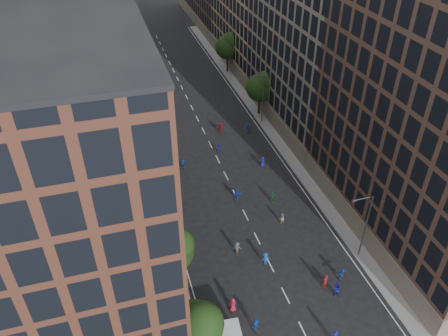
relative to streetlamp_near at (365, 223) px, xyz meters
name	(u,v)px	position (x,y,z in m)	size (l,w,h in m)	color
ground	(211,146)	(-10.37, 28.00, -5.17)	(240.00, 240.00, 0.00)	black
sidewalk_left	(132,134)	(-22.37, 35.50, -5.09)	(4.00, 105.00, 0.15)	slate
sidewalk_right	(264,114)	(1.63, 35.50, -5.09)	(4.00, 105.00, 0.15)	slate
bldg_left_a	(75,213)	(-29.37, -1.00, 9.83)	(14.00, 22.00, 30.00)	#522C1F
bldg_left_b	(69,74)	(-29.37, 23.00, 11.83)	(14.00, 26.00, 34.00)	#988163
bldg_left_c	(72,37)	(-29.37, 46.00, 8.83)	(14.00, 20.00, 28.00)	#522C1F
bldg_right_a	(445,98)	(8.63, 3.00, 12.83)	(14.00, 30.00, 36.00)	#4D3429
bldg_right_b	(319,27)	(8.63, 32.00, 11.33)	(14.00, 28.00, 33.00)	#6F675C
tree_left_0	(195,328)	(-21.38, -8.15, 0.79)	(5.20, 5.20, 8.83)	black
tree_left_1	(173,249)	(-21.39, 1.86, 0.38)	(4.80, 4.80, 8.21)	black
tree_left_2	(154,176)	(-21.36, 13.83, 1.19)	(5.60, 5.60, 9.45)	black
tree_left_3	(140,125)	(-21.38, 27.85, 0.65)	(5.00, 5.00, 8.58)	black
tree_left_4	(128,80)	(-21.37, 43.84, 0.93)	(5.40, 5.40, 9.08)	black
tree_left_5	(119,51)	(-21.39, 59.86, 0.51)	(4.80, 4.80, 8.33)	black
tree_right_a	(261,86)	(1.02, 35.85, 0.46)	(5.00, 5.00, 8.39)	black
tree_right_b	(228,45)	(1.02, 55.85, 0.79)	(5.20, 5.20, 8.83)	black
streetlamp_near	(365,223)	(0.00, 0.00, 0.00)	(2.64, 0.22, 9.06)	#595B60
streetlamp_far	(262,96)	(0.00, 33.00, 0.00)	(2.64, 0.22, 9.06)	#595B60
skater_2	(336,289)	(-5.15, -4.37, -4.30)	(0.84, 0.66, 1.74)	#1615AF
skater_3	(265,259)	(-10.94, 1.83, -4.32)	(1.10, 0.63, 1.70)	#1548AA
skater_4	(256,325)	(-14.94, -6.12, -4.23)	(1.10, 0.46, 1.87)	#1547AF
skater_5	(342,274)	(-3.55, -2.64, -4.37)	(1.48, 0.47, 1.60)	#154AB0
skater_6	(233,305)	(-16.43, -3.20, -4.27)	(0.88, 0.57, 1.79)	#AA1C3A
skater_7	(325,281)	(-5.84, -3.10, -4.24)	(0.67, 0.44, 1.85)	maroon
skater_8	(282,219)	(-6.41, 7.72, -4.42)	(0.73, 0.57, 1.50)	#AEAEAA
skater_9	(237,248)	(-13.53, 4.38, -4.33)	(1.08, 0.62, 1.68)	#494A4F
skater_10	(272,197)	(-5.99, 12.12, -4.39)	(0.92, 0.38, 1.57)	#1F693C
skater_11	(237,195)	(-10.51, 13.86, -4.34)	(1.54, 0.49, 1.66)	#1537AB
skater_12	(262,162)	(-4.36, 20.31, -4.35)	(0.80, 0.52, 1.64)	#1A14A5
skater_13	(167,172)	(-18.76, 21.53, -4.21)	(0.70, 0.46, 1.91)	#123F96
skater_14	(218,148)	(-9.77, 25.93, -4.39)	(0.75, 0.59, 1.55)	#1614A8
skater_15	(248,128)	(-3.13, 30.74, -4.41)	(0.97, 0.56, 1.51)	#1332A1
skater_16	(183,163)	(-16.01, 23.26, -4.25)	(1.08, 0.45, 1.85)	#124497
skater_17	(220,128)	(-7.78, 31.54, -4.23)	(1.73, 0.55, 1.87)	#A21B1B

